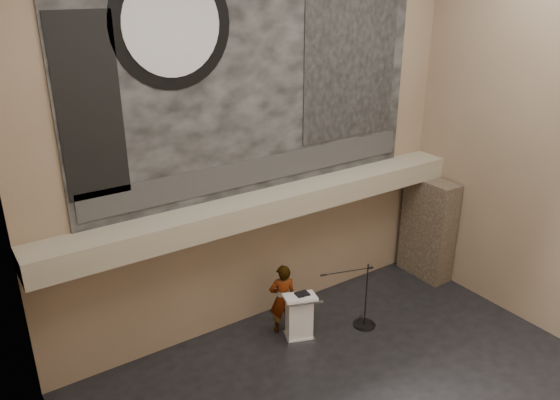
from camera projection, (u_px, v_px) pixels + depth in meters
wall_back at (259, 142)px, 11.49m from camera, size 10.00×0.02×8.50m
wall_left at (59, 302)px, 5.84m from camera, size 0.02×8.00×8.50m
soffit at (270, 205)px, 11.67m from camera, size 10.00×0.80×0.50m
sprinkler_left at (204, 236)px, 10.92m from camera, size 0.04×0.04×0.06m
sprinkler_right at (339, 199)px, 12.72m from camera, size 0.04×0.04×0.06m
banner at (259, 72)px, 10.91m from camera, size 8.00×0.05×5.00m
banner_text_strip at (261, 170)px, 11.66m from camera, size 7.76×0.02×0.55m
banner_clock_rim at (172, 24)px, 9.57m from camera, size 2.30×0.02×2.30m
banner_clock_face at (172, 25)px, 9.56m from camera, size 1.84×0.02×1.84m
banner_building_print at (352, 58)px, 12.08m from camera, size 2.60×0.02×3.60m
banner_brick_print at (90, 109)px, 9.25m from camera, size 1.10×0.02×3.20m
stone_pier at (428, 228)px, 14.33m from camera, size 0.60×1.40×2.70m
lectern at (299, 317)px, 11.97m from camera, size 0.82×0.70×1.13m
binder at (302, 294)px, 11.79m from camera, size 0.32×0.27×0.04m
papers at (295, 297)px, 11.70m from camera, size 0.29×0.35×0.00m
speaker_person at (283, 299)px, 12.12m from camera, size 0.72×0.59×1.68m
mic_stand at (363, 317)px, 12.53m from camera, size 1.33×0.60×1.60m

